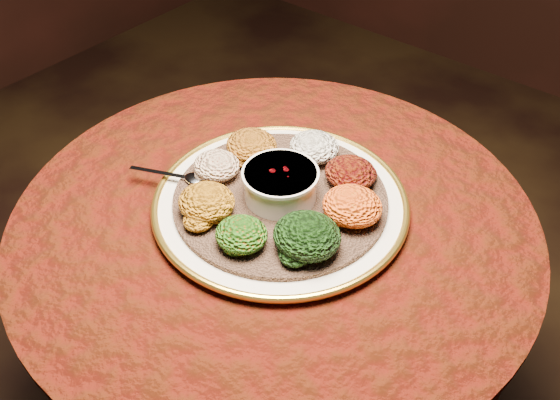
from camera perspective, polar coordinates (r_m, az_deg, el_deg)
The scene contains 13 objects.
table at distance 1.27m, azimuth -0.52°, elevation -7.29°, with size 0.96×0.96×0.73m.
platter at distance 1.14m, azimuth 0.04°, elevation -0.27°, with size 0.55×0.55×0.02m.
injera at distance 1.13m, azimuth 0.04°, elevation 0.13°, with size 0.39×0.39×0.01m, color brown.
stew_bowl at distance 1.11m, azimuth 0.04°, elevation 1.61°, with size 0.14×0.14×0.06m.
spoon at distance 1.17m, azimuth -8.29°, elevation 2.02°, with size 0.14×0.07×0.01m.
portion_ayib at distance 1.21m, azimuth 3.15°, elevation 4.86°, with size 0.10×0.09×0.05m, color white.
portion_kitfo at distance 1.15m, azimuth 6.47°, elevation 2.49°, with size 0.10×0.09×0.05m, color black.
portion_tikil at distance 1.08m, azimuth 6.63°, elevation -0.54°, with size 0.11×0.10×0.05m, color #B66D0F.
portion_gomen at distance 1.02m, azimuth 2.48°, elevation -3.28°, with size 0.11×0.11×0.05m, color black.
portion_mixveg at distance 1.03m, azimuth -3.54°, elevation -3.16°, with size 0.09×0.08×0.04m, color #B13B0B.
portion_kik at distance 1.09m, azimuth -6.73°, elevation -0.17°, with size 0.10×0.10×0.05m, color #B46E0F.
portion_timatim at distance 1.17m, azimuth -5.81°, elevation 3.16°, with size 0.09×0.08×0.04m, color maroon.
portion_shiro at distance 1.21m, azimuth -2.62°, elevation 5.03°, with size 0.10×0.10×0.05m, color #934E11.
Camera 1 is at (0.53, -0.63, 1.51)m, focal length 40.00 mm.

